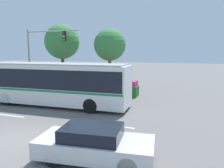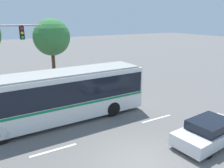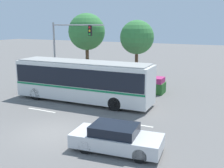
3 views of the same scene
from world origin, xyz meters
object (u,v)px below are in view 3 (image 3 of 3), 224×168
(sedan_foreground, at_px, (116,138))
(traffic_light_pole, at_px, (66,44))
(city_bus, at_px, (83,79))
(street_tree_centre, at_px, (137,38))
(street_tree_left, at_px, (87,32))

(sedan_foreground, relative_size, traffic_light_pole, 0.74)
(city_bus, height_order, street_tree_centre, street_tree_centre)
(sedan_foreground, relative_size, street_tree_centre, 0.71)
(street_tree_left, bearing_deg, traffic_light_pole, -87.16)
(city_bus, relative_size, sedan_foreground, 2.45)
(city_bus, xyz_separation_m, street_tree_centre, (1.76, 7.29, 2.90))
(sedan_foreground, xyz_separation_m, traffic_light_pole, (-9.93, 10.26, 3.53))
(traffic_light_pole, distance_m, street_tree_left, 4.40)
(sedan_foreground, distance_m, street_tree_left, 18.30)
(city_bus, xyz_separation_m, traffic_light_pole, (-4.00, 3.62, 2.33))
(city_bus, height_order, sedan_foreground, city_bus)
(sedan_foreground, xyz_separation_m, street_tree_centre, (-4.18, 13.93, 4.10))
(street_tree_left, bearing_deg, street_tree_centre, -5.80)
(city_bus, height_order, traffic_light_pole, traffic_light_pole)
(street_tree_centre, bearing_deg, sedan_foreground, -73.32)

